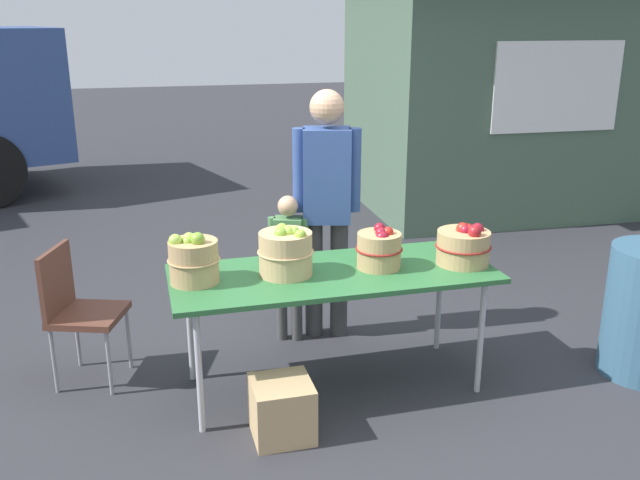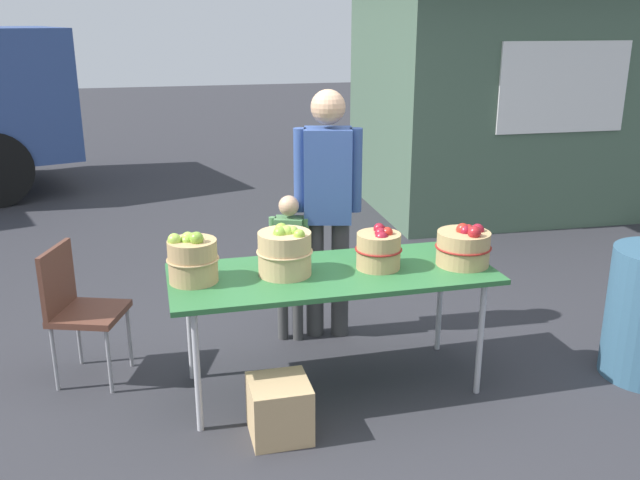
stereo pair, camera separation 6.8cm
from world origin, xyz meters
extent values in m
plane|color=#2D2D33|center=(0.00, 0.00, 0.00)|extent=(40.00, 40.00, 0.00)
cube|color=#2D6B38|center=(0.00, 0.00, 0.73)|extent=(1.90, 0.76, 0.03)
cylinder|color=#B2B2B7|center=(-0.83, -0.30, 0.36)|extent=(0.04, 0.04, 0.72)
cylinder|color=#B2B2B7|center=(0.83, -0.30, 0.36)|extent=(0.04, 0.04, 0.72)
cylinder|color=#B2B2B7|center=(-0.83, 0.30, 0.36)|extent=(0.04, 0.04, 0.72)
cylinder|color=#B2B2B7|center=(0.83, 0.30, 0.36)|extent=(0.04, 0.04, 0.72)
cylinder|color=tan|center=(-0.80, 0.03, 0.87)|extent=(0.28, 0.28, 0.24)
torus|color=tan|center=(-0.80, 0.03, 0.88)|extent=(0.30, 0.30, 0.01)
sphere|color=#7AA833|center=(-0.78, -0.01, 1.01)|extent=(0.08, 0.08, 0.08)
sphere|color=#8CB738|center=(-0.83, 0.03, 0.99)|extent=(0.07, 0.07, 0.07)
sphere|color=#9EC647|center=(-0.89, 0.03, 1.00)|extent=(0.08, 0.08, 0.08)
sphere|color=#9EC647|center=(-0.82, 0.05, 1.00)|extent=(0.08, 0.08, 0.08)
sphere|color=#9EC647|center=(-0.79, 0.04, 1.00)|extent=(0.08, 0.08, 0.08)
cylinder|color=tan|center=(-0.28, 0.02, 0.88)|extent=(0.31, 0.31, 0.25)
torus|color=tan|center=(-0.28, 0.02, 0.89)|extent=(0.33, 0.33, 0.01)
sphere|color=#8CB738|center=(-0.28, 0.10, 1.00)|extent=(0.08, 0.08, 0.08)
sphere|color=#7AA833|center=(-0.29, 0.01, 1.00)|extent=(0.08, 0.08, 0.08)
sphere|color=#8CB738|center=(-0.21, -0.07, 1.01)|extent=(0.07, 0.07, 0.07)
sphere|color=#7AA833|center=(-0.31, 0.00, 1.01)|extent=(0.08, 0.08, 0.08)
sphere|color=#9EC647|center=(-0.27, 0.01, 1.01)|extent=(0.08, 0.08, 0.08)
sphere|color=#9EC647|center=(-0.23, 0.01, 1.01)|extent=(0.07, 0.07, 0.07)
cylinder|color=tan|center=(0.28, -0.01, 0.86)|extent=(0.26, 0.26, 0.21)
torus|color=maroon|center=(0.28, -0.01, 0.87)|extent=(0.28, 0.28, 0.01)
sphere|color=maroon|center=(0.28, -0.06, 0.95)|extent=(0.08, 0.08, 0.08)
sphere|color=#B22319|center=(0.33, -0.02, 0.97)|extent=(0.06, 0.06, 0.06)
sphere|color=maroon|center=(0.31, 0.07, 0.95)|extent=(0.08, 0.08, 0.08)
sphere|color=maroon|center=(0.30, 0.05, 0.98)|extent=(0.07, 0.07, 0.07)
sphere|color=maroon|center=(0.29, 0.00, 0.95)|extent=(0.07, 0.07, 0.07)
sphere|color=maroon|center=(0.29, -0.02, 0.97)|extent=(0.07, 0.07, 0.07)
cylinder|color=tan|center=(0.79, -0.07, 0.85)|extent=(0.32, 0.32, 0.20)
torus|color=maroon|center=(0.79, -0.07, 0.86)|extent=(0.34, 0.34, 0.01)
sphere|color=#B22319|center=(0.79, -0.06, 0.97)|extent=(0.08, 0.08, 0.08)
sphere|color=maroon|center=(0.81, -0.16, 0.98)|extent=(0.08, 0.08, 0.08)
sphere|color=maroon|center=(0.82, -0.06, 0.96)|extent=(0.07, 0.07, 0.07)
sphere|color=maroon|center=(0.88, -0.07, 0.96)|extent=(0.08, 0.08, 0.08)
sphere|color=#B22319|center=(0.81, -0.09, 0.96)|extent=(0.07, 0.07, 0.07)
sphere|color=maroon|center=(0.80, -0.08, 0.96)|extent=(0.07, 0.07, 0.07)
sphere|color=maroon|center=(0.83, -0.09, 0.96)|extent=(0.07, 0.07, 0.07)
cylinder|color=#3F3F3F|center=(0.24, 0.70, 0.42)|extent=(0.12, 0.12, 0.84)
cylinder|color=#3F3F3F|center=(0.07, 0.74, 0.42)|extent=(0.12, 0.12, 0.84)
cube|color=#334C8C|center=(0.16, 0.72, 1.16)|extent=(0.36, 0.30, 0.63)
sphere|color=tan|center=(0.16, 0.72, 1.62)|extent=(0.23, 0.23, 0.23)
cylinder|color=#334C8C|center=(0.34, 0.67, 1.20)|extent=(0.09, 0.09, 0.56)
cylinder|color=#334C8C|center=(-0.02, 0.76, 1.20)|extent=(0.09, 0.09, 0.56)
cylinder|color=#3F3F3F|center=(-0.06, 0.68, 0.25)|extent=(0.07, 0.07, 0.51)
cylinder|color=#3F3F3F|center=(-0.16, 0.72, 0.25)|extent=(0.07, 0.07, 0.51)
cube|color=#4C7F4C|center=(-0.11, 0.70, 0.70)|extent=(0.23, 0.19, 0.38)
sphere|color=tan|center=(-0.11, 0.70, 0.97)|extent=(0.14, 0.14, 0.14)
cylinder|color=#4C7F4C|center=(-0.01, 0.66, 0.72)|extent=(0.05, 0.05, 0.34)
cylinder|color=#4C7F4C|center=(-0.22, 0.74, 0.72)|extent=(0.05, 0.05, 0.34)
cube|color=black|center=(-2.13, 6.31, 1.57)|extent=(0.57, 1.69, 0.80)
cube|color=#47604C|center=(3.05, 3.81, 1.30)|extent=(3.07, 2.49, 2.60)
cube|color=white|center=(3.09, 2.60, 1.50)|extent=(1.40, 0.08, 0.90)
cube|color=brown|center=(-1.42, 0.45, 0.44)|extent=(0.51, 0.51, 0.04)
cube|color=brown|center=(-1.59, 0.51, 0.66)|extent=(0.16, 0.39, 0.40)
cylinder|color=gray|center=(-1.32, 0.23, 0.21)|extent=(0.02, 0.02, 0.42)
cylinder|color=gray|center=(-1.20, 0.55, 0.21)|extent=(0.02, 0.02, 0.42)
cylinder|color=gray|center=(-1.64, 0.34, 0.21)|extent=(0.02, 0.02, 0.42)
cylinder|color=gray|center=(-1.53, 0.67, 0.21)|extent=(0.02, 0.02, 0.42)
cube|color=tan|center=(-0.41, -0.45, 0.16)|extent=(0.32, 0.32, 0.32)
camera|label=1|loc=(-1.06, -3.67, 2.17)|focal=38.94mm
camera|label=2|loc=(-0.99, -3.68, 2.17)|focal=38.94mm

